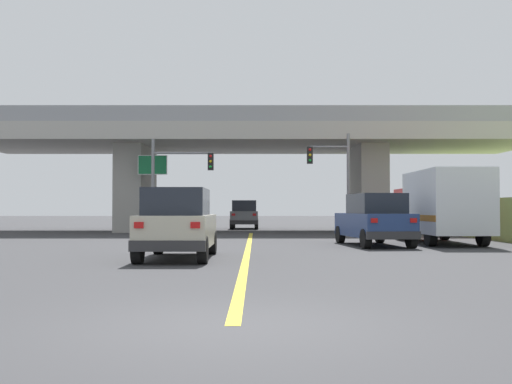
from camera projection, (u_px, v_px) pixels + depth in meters
name	position (u px, v px, depth m)	size (l,w,h in m)	color
ground	(249.00, 231.00, 39.24)	(160.00, 160.00, 0.00)	#353538
overpass_bridge	(249.00, 150.00, 39.38)	(35.25, 9.58, 7.30)	#A8A59E
lane_divider_stripe	(246.00, 249.00, 21.82)	(0.20, 28.52, 0.01)	yellow
suv_lead	(176.00, 224.00, 17.65)	(1.96, 4.57, 2.02)	#B7B29E
suv_crossing	(372.00, 220.00, 23.90)	(2.47, 5.01, 2.02)	navy
box_truck	(439.00, 205.00, 25.50)	(2.33, 7.07, 2.97)	red
sedan_oncoming	(242.00, 215.00, 44.01)	(1.97, 4.52, 2.02)	slate
traffic_signal_nearside	(333.00, 171.00, 34.57)	(2.42, 0.36, 5.68)	slate
traffic_signal_farside	(172.00, 174.00, 34.35)	(3.49, 0.36, 5.35)	slate
highway_sign	(150.00, 173.00, 35.82)	(1.72, 0.17, 4.73)	#56595E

